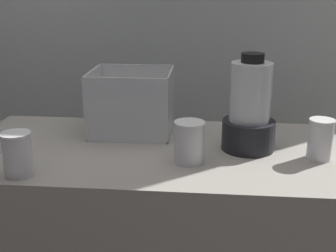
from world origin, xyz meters
name	(u,v)px	position (x,y,z in m)	size (l,w,h in m)	color
back_wall_unit	(183,20)	(0.00, 0.77, 1.27)	(2.60, 0.24, 2.50)	silver
carrot_display_bin	(133,113)	(-0.15, 0.17, 0.97)	(0.29, 0.26, 0.23)	white
blender_pitcher	(249,112)	(0.27, 0.02, 1.03)	(0.18, 0.18, 0.32)	black
juice_cup_pomegranate_left	(18,157)	(-0.41, -0.25, 0.96)	(0.09, 0.09, 0.13)	white
juice_cup_mango_middle	(189,144)	(0.08, -0.11, 0.96)	(0.10, 0.10, 0.13)	white
juice_cup_carrot_right	(320,142)	(0.48, -0.05, 0.96)	(0.08, 0.08, 0.13)	white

